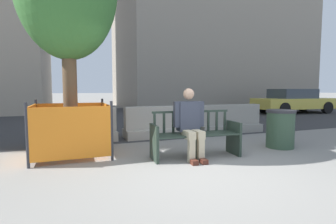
{
  "coord_description": "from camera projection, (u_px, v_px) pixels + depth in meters",
  "views": [
    {
      "loc": [
        -1.93,
        -3.49,
        1.29
      ],
      "look_at": [
        0.31,
        2.42,
        0.75
      ],
      "focal_mm": 28.0,
      "sensor_mm": 36.0,
      "label": 1
    }
  ],
  "objects": [
    {
      "name": "seated_person",
      "position": [
        190.0,
        122.0,
        4.89
      ],
      "size": [
        0.59,
        0.74,
        1.31
      ],
      "color": "#383D4C",
      "rests_on": "ground"
    },
    {
      "name": "jersey_barrier_centre",
      "position": [
        161.0,
        124.0,
        7.16
      ],
      "size": [
        2.01,
        0.71,
        0.84
      ],
      "color": "#ADA89E",
      "rests_on": "ground"
    },
    {
      "name": "ground_plane",
      "position": [
        205.0,
        173.0,
        4.05
      ],
      "size": [
        200.0,
        200.0,
        0.0
      ],
      "primitive_type": "plane",
      "color": "gray"
    },
    {
      "name": "car_taxi_near",
      "position": [
        294.0,
        101.0,
        14.44
      ],
      "size": [
        4.67,
        2.04,
        1.33
      ],
      "color": "#DBC64C",
      "rests_on": "ground"
    },
    {
      "name": "street_bench",
      "position": [
        195.0,
        137.0,
        5.01
      ],
      "size": [
        1.72,
        0.62,
        0.88
      ],
      "color": "#28382D",
      "rests_on": "ground"
    },
    {
      "name": "jersey_barrier_left",
      "position": [
        75.0,
        129.0,
        6.39
      ],
      "size": [
        2.03,
        0.77,
        0.84
      ],
      "color": "#ADA89E",
      "rests_on": "ground"
    },
    {
      "name": "trash_bin",
      "position": [
        280.0,
        129.0,
        5.83
      ],
      "size": [
        0.62,
        0.62,
        0.84
      ],
      "color": "#334C38",
      "rests_on": "ground"
    },
    {
      "name": "street_asphalt",
      "position": [
        114.0,
        117.0,
        12.15
      ],
      "size": [
        120.0,
        12.0,
        0.01
      ],
      "primitive_type": "cube",
      "color": "#333335",
      "rests_on": "ground"
    },
    {
      "name": "jersey_barrier_right",
      "position": [
        229.0,
        121.0,
        7.96
      ],
      "size": [
        2.02,
        0.73,
        0.84
      ],
      "color": "gray",
      "rests_on": "ground"
    },
    {
      "name": "construction_fence",
      "position": [
        71.0,
        128.0,
        5.14
      ],
      "size": [
        1.42,
        1.42,
        1.09
      ],
      "color": "#2D2D33",
      "rests_on": "ground"
    }
  ]
}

